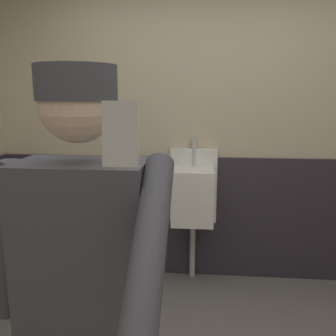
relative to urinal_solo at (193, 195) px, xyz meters
name	(u,v)px	position (x,y,z in m)	size (l,w,h in m)	color
wall_back	(210,126)	(0.13, 0.22, 0.56)	(4.27, 0.12, 2.67)	beige
wainscot_band_back	(208,217)	(0.13, 0.14, -0.24)	(3.67, 0.03, 1.07)	#2D2833
urinal_solo	(193,195)	(0.00, 0.00, 0.00)	(0.40, 0.34, 1.24)	white
person	(84,273)	(-0.32, -1.84, 0.23)	(0.64, 0.60, 1.68)	#2D3342
cell_phone	(121,134)	(-0.07, -2.34, 0.75)	(0.06, 0.02, 0.11)	silver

